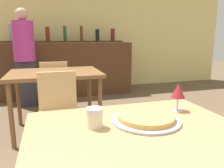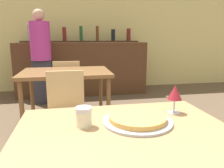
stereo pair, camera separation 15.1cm
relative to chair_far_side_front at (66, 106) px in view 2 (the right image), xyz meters
The scene contains 11 objects.
wall_back 3.04m from the chair_far_side_front, 84.07° to the left, with size 8.00×0.05×2.80m.
dining_table_near 1.30m from the chair_far_side_front, 76.61° to the right, with size 1.01×0.77×0.75m.
dining_table_far 0.59m from the chair_far_side_front, 90.00° to the left, with size 1.07×0.78×0.76m.
bar_counter 2.39m from the chair_far_side_front, 82.83° to the left, with size 2.60×0.56×1.06m.
bar_back_shelf 2.62m from the chair_far_side_front, 82.65° to the left, with size 2.39×0.24×0.35m.
chair_far_side_front is the anchor object (origin of this frame).
chair_far_side_back 1.13m from the chair_far_side_front, 90.00° to the left, with size 0.40×0.40×0.83m.
pizza_tray 1.26m from the chair_far_side_front, 72.05° to the right, with size 0.35×0.35×0.04m.
cheese_shaker 1.22m from the chair_far_side_front, 84.44° to the right, with size 0.08×0.08×0.10m.
person_standing 1.89m from the chair_far_side_front, 103.55° to the left, with size 0.34×0.34×1.63m.
wine_glass 1.30m from the chair_far_side_front, 59.82° to the right, with size 0.08×0.08×0.16m.
Camera 2 is at (-0.24, -0.90, 1.16)m, focal length 35.00 mm.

